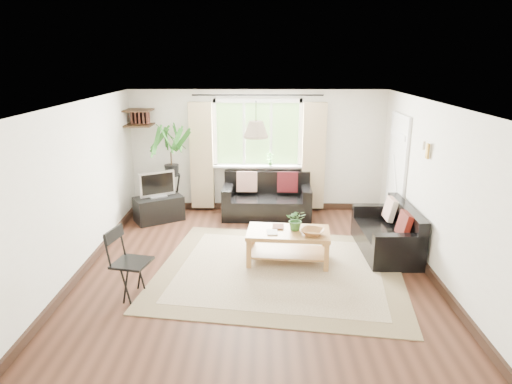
{
  "coord_description": "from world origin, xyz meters",
  "views": [
    {
      "loc": [
        0.09,
        -6.15,
        2.99
      ],
      "look_at": [
        0.0,
        0.4,
        1.05
      ],
      "focal_mm": 32.0,
      "sensor_mm": 36.0,
      "label": 1
    }
  ],
  "objects_px": {
    "coffee_table": "(288,246)",
    "palm_stand": "(172,171)",
    "sofa_right": "(386,230)",
    "tv_stand": "(159,209)",
    "sofa_back": "(267,197)",
    "folding_chair": "(132,264)"
  },
  "relations": [
    {
      "from": "tv_stand",
      "to": "folding_chair",
      "type": "height_order",
      "value": "folding_chair"
    },
    {
      "from": "sofa_back",
      "to": "sofa_right",
      "type": "distance_m",
      "value": 2.49
    },
    {
      "from": "coffee_table",
      "to": "tv_stand",
      "type": "distance_m",
      "value": 2.96
    },
    {
      "from": "sofa_back",
      "to": "folding_chair",
      "type": "height_order",
      "value": "folding_chair"
    },
    {
      "from": "sofa_back",
      "to": "palm_stand",
      "type": "relative_size",
      "value": 0.94
    },
    {
      "from": "sofa_right",
      "to": "folding_chair",
      "type": "distance_m",
      "value": 3.91
    },
    {
      "from": "coffee_table",
      "to": "folding_chair",
      "type": "bearing_deg",
      "value": -152.52
    },
    {
      "from": "sofa_right",
      "to": "palm_stand",
      "type": "distance_m",
      "value": 4.12
    },
    {
      "from": "palm_stand",
      "to": "coffee_table",
      "type": "bearing_deg",
      "value": -45.01
    },
    {
      "from": "coffee_table",
      "to": "palm_stand",
      "type": "xyz_separation_m",
      "value": [
        -2.13,
        2.13,
        0.64
      ]
    },
    {
      "from": "palm_stand",
      "to": "folding_chair",
      "type": "xyz_separation_m",
      "value": [
        0.08,
        -3.2,
        -0.43
      ]
    },
    {
      "from": "folding_chair",
      "to": "coffee_table",
      "type": "bearing_deg",
      "value": -50.23
    },
    {
      "from": "sofa_back",
      "to": "folding_chair",
      "type": "bearing_deg",
      "value": -117.91
    },
    {
      "from": "palm_stand",
      "to": "sofa_right",
      "type": "bearing_deg",
      "value": -24.99
    },
    {
      "from": "sofa_right",
      "to": "folding_chair",
      "type": "height_order",
      "value": "folding_chair"
    },
    {
      "from": "sofa_back",
      "to": "palm_stand",
      "type": "height_order",
      "value": "palm_stand"
    },
    {
      "from": "coffee_table",
      "to": "tv_stand",
      "type": "bearing_deg",
      "value": 142.52
    },
    {
      "from": "sofa_right",
      "to": "tv_stand",
      "type": "distance_m",
      "value": 4.16
    },
    {
      "from": "sofa_back",
      "to": "palm_stand",
      "type": "bearing_deg",
      "value": 179.08
    },
    {
      "from": "sofa_right",
      "to": "palm_stand",
      "type": "xyz_separation_m",
      "value": [
        -3.7,
        1.73,
        0.53
      ]
    },
    {
      "from": "sofa_right",
      "to": "tv_stand",
      "type": "relative_size",
      "value": 1.77
    },
    {
      "from": "sofa_back",
      "to": "palm_stand",
      "type": "distance_m",
      "value": 1.9
    }
  ]
}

